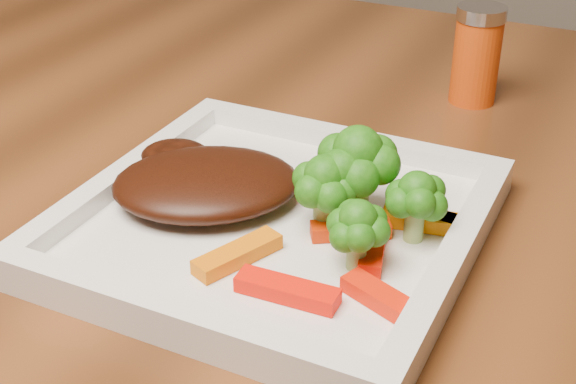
% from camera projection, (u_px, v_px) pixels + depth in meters
% --- Properties ---
extents(plate, '(0.27, 0.27, 0.01)m').
position_uv_depth(plate, '(275.00, 227.00, 0.56)').
color(plate, white).
rests_on(plate, dining_table).
extents(steak, '(0.17, 0.16, 0.03)m').
position_uv_depth(steak, '(206.00, 183.00, 0.57)').
color(steak, '#351308').
rests_on(steak, plate).
extents(broccoli_0, '(0.08, 0.08, 0.07)m').
position_uv_depth(broccoli_0, '(357.00, 173.00, 0.54)').
color(broccoli_0, '#2E7814').
rests_on(broccoli_0, plate).
extents(broccoli_1, '(0.06, 0.06, 0.06)m').
position_uv_depth(broccoli_1, '(416.00, 197.00, 0.52)').
color(broccoli_1, '#126611').
rests_on(broccoli_1, plate).
extents(broccoli_2, '(0.05, 0.05, 0.06)m').
position_uv_depth(broccoli_2, '(358.00, 228.00, 0.49)').
color(broccoli_2, '#376C12').
rests_on(broccoli_2, plate).
extents(broccoli_3, '(0.07, 0.07, 0.06)m').
position_uv_depth(broccoli_3, '(324.00, 190.00, 0.53)').
color(broccoli_3, '#136611').
rests_on(broccoli_3, plate).
extents(carrot_0, '(0.06, 0.02, 0.01)m').
position_uv_depth(carrot_0, '(287.00, 290.00, 0.48)').
color(carrot_0, '#F51303').
rests_on(carrot_0, plate).
extents(carrot_1, '(0.06, 0.04, 0.01)m').
position_uv_depth(carrot_1, '(385.00, 300.00, 0.47)').
color(carrot_1, red).
rests_on(carrot_1, plate).
extents(carrot_2, '(0.04, 0.06, 0.01)m').
position_uv_depth(carrot_2, '(238.00, 254.00, 0.51)').
color(carrot_2, orange).
rests_on(carrot_2, plate).
extents(carrot_3, '(0.06, 0.02, 0.01)m').
position_uv_depth(carrot_3, '(435.00, 219.00, 0.55)').
color(carrot_3, '#EF2C03').
rests_on(carrot_3, plate).
extents(carrot_4, '(0.05, 0.05, 0.01)m').
position_uv_depth(carrot_4, '(330.00, 182.00, 0.59)').
color(carrot_4, red).
rests_on(carrot_4, plate).
extents(carrot_5, '(0.03, 0.06, 0.01)m').
position_uv_depth(carrot_5, '(373.00, 249.00, 0.52)').
color(carrot_5, '#FB1904').
rests_on(carrot_5, plate).
extents(carrot_6, '(0.05, 0.04, 0.01)m').
position_uv_depth(carrot_6, '(351.00, 230.00, 0.54)').
color(carrot_6, red).
rests_on(carrot_6, plate).
extents(spice_shaker, '(0.04, 0.04, 0.09)m').
position_uv_depth(spice_shaker, '(477.00, 55.00, 0.74)').
color(spice_shaker, '#CE420B').
rests_on(spice_shaker, dining_table).
extents(carrot_7, '(0.07, 0.03, 0.01)m').
position_uv_depth(carrot_7, '(429.00, 221.00, 0.54)').
color(carrot_7, orange).
rests_on(carrot_7, plate).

